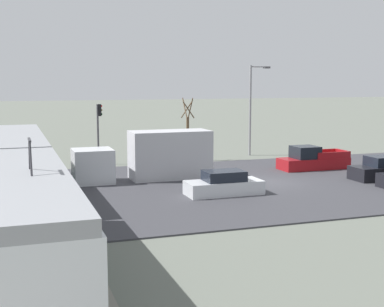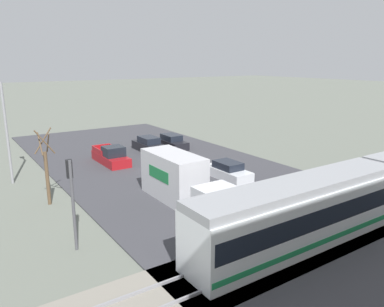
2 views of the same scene
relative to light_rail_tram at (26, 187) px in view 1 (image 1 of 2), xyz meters
name	(u,v)px [view 1 (image 1 of 2)]	position (x,y,z in m)	size (l,w,h in m)	color
ground_plane	(267,183)	(5.48, -15.30, -1.80)	(320.00, 320.00, 0.00)	#60665B
road_surface	(267,183)	(5.48, -15.30, -1.76)	(19.23, 49.01, 0.08)	#38383D
rail_bed	(24,199)	(5.48, 0.00, -1.75)	(59.68, 4.40, 0.22)	gray
light_rail_tram	(26,187)	(0.00, 0.00, 0.00)	(27.86, 2.73, 4.67)	silver
box_truck	(152,157)	(9.01, -8.42, -0.22)	(2.42, 9.23, 3.25)	silver
pickup_truck	(312,160)	(9.19, -20.94, -1.05)	(1.95, 5.32, 1.76)	maroon
sedan_car_1	(224,185)	(2.86, -11.13, -1.14)	(1.87, 4.48, 1.41)	silver
traffic_light_pole	(99,125)	(17.12, -6.18, 1.37)	(0.28, 0.47, 4.85)	#47474C
street_tree	(188,132)	(16.70, -13.54, 0.62)	(1.25, 1.03, 5.30)	brown
street_lamp_near_crossing	(252,104)	(18.05, -20.11, 2.86)	(0.36, 1.95, 8.06)	gray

